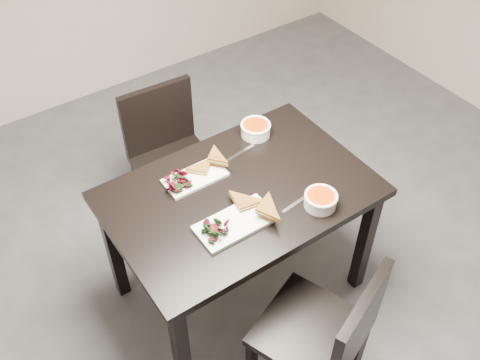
{
  "coord_description": "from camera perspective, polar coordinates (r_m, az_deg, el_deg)",
  "views": [
    {
      "loc": [
        -0.9,
        -1.08,
        2.53
      ],
      "look_at": [
        0.08,
        0.35,
        0.82
      ],
      "focal_mm": 40.86,
      "sensor_mm": 36.0,
      "label": 1
    }
  ],
  "objects": [
    {
      "name": "ground",
      "position": [
        2.89,
        2.65,
        -16.41
      ],
      "size": [
        5.0,
        5.0,
        0.0
      ],
      "primitive_type": "plane",
      "color": "#47474C",
      "rests_on": "ground"
    },
    {
      "name": "room_shell",
      "position": [
        1.57,
        4.93,
        18.09
      ],
      "size": [
        5.02,
        5.02,
        2.81
      ],
      "color": "beige",
      "rests_on": "ground"
    },
    {
      "name": "table",
      "position": [
        2.56,
        0.0,
        -2.7
      ],
      "size": [
        1.2,
        0.8,
        0.75
      ],
      "color": "black",
      "rests_on": "ground"
    },
    {
      "name": "chair_near",
      "position": [
        2.38,
        9.17,
        -15.54
      ],
      "size": [
        0.54,
        0.54,
        0.85
      ],
      "rotation": [
        0.0,
        0.0,
        0.37
      ],
      "color": "black",
      "rests_on": "ground"
    },
    {
      "name": "chair_far",
      "position": [
        3.11,
        -7.42,
        3.03
      ],
      "size": [
        0.44,
        0.44,
        0.85
      ],
      "rotation": [
        0.0,
        0.0,
        -0.06
      ],
      "color": "black",
      "rests_on": "ground"
    },
    {
      "name": "plate_near",
      "position": [
        2.34,
        -0.49,
        -4.52
      ],
      "size": [
        0.35,
        0.17,
        0.02
      ],
      "primitive_type": "cube",
      "color": "white",
      "rests_on": "table"
    },
    {
      "name": "sandwich_near",
      "position": [
        2.35,
        0.61,
        -3.02
      ],
      "size": [
        0.19,
        0.16,
        0.06
      ],
      "primitive_type": null,
      "rotation": [
        0.0,
        0.0,
        -0.17
      ],
      "color": "#91601E",
      "rests_on": "plate_near"
    },
    {
      "name": "salad_near",
      "position": [
        2.28,
        -2.58,
        -5.05
      ],
      "size": [
        0.11,
        0.1,
        0.05
      ],
      "primitive_type": null,
      "color": "black",
      "rests_on": "plate_near"
    },
    {
      "name": "soup_bowl_near",
      "position": [
        2.42,
        8.43,
        -2.02
      ],
      "size": [
        0.15,
        0.15,
        0.07
      ],
      "color": "white",
      "rests_on": "table"
    },
    {
      "name": "cutlery_near",
      "position": [
        2.45,
        6.01,
        -2.33
      ],
      "size": [
        0.18,
        0.04,
        0.0
      ],
      "primitive_type": "cube",
      "rotation": [
        0.0,
        0.0,
        0.11
      ],
      "color": "silver",
      "rests_on": "table"
    },
    {
      "name": "plate_far",
      "position": [
        2.55,
        -4.71,
        0.25
      ],
      "size": [
        0.29,
        0.15,
        0.01
      ],
      "primitive_type": "cube",
      "color": "white",
      "rests_on": "table"
    },
    {
      "name": "sandwich_far",
      "position": [
        2.54,
        -3.32,
        1.14
      ],
      "size": [
        0.18,
        0.18,
        0.05
      ],
      "primitive_type": null,
      "rotation": [
        0.0,
        0.0,
        0.75
      ],
      "color": "#91601E",
      "rests_on": "plate_far"
    },
    {
      "name": "salad_far",
      "position": [
        2.49,
        -6.71,
        -0.21
      ],
      "size": [
        0.09,
        0.08,
        0.04
      ],
      "primitive_type": null,
      "color": "black",
      "rests_on": "plate_far"
    },
    {
      "name": "soup_bowl_far",
      "position": [
        2.76,
        1.64,
        5.4
      ],
      "size": [
        0.15,
        0.15,
        0.07
      ],
      "color": "white",
      "rests_on": "table"
    },
    {
      "name": "cutlery_far",
      "position": [
        2.67,
        0.04,
        2.85
      ],
      "size": [
        0.18,
        0.04,
        0.0
      ],
      "primitive_type": "cube",
      "rotation": [
        0.0,
        0.0,
        0.13
      ],
      "color": "silver",
      "rests_on": "table"
    }
  ]
}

